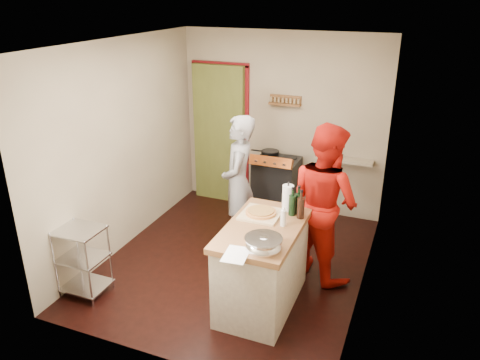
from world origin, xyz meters
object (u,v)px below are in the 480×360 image
stove (276,186)px  person_red (325,202)px  wire_shelving (82,258)px  island (263,264)px  person_stripe (238,183)px

stove → person_red: 1.62m
person_red → wire_shelving: bearing=68.1°
island → wire_shelving: bearing=-163.6°
person_red → stove: bearing=-15.6°
stove → person_stripe: 1.11m
wire_shelving → person_stripe: person_stripe is taller
person_stripe → person_red: bearing=63.7°
stove → person_red: person_red is taller
person_stripe → person_red: 1.15m
island → person_red: (0.43, 0.85, 0.42)m
stove → person_stripe: (-0.18, -1.01, 0.41)m
island → person_red: bearing=63.1°
stove → island: 2.14m
wire_shelving → island: size_ratio=0.59×
stove → island: size_ratio=0.74×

